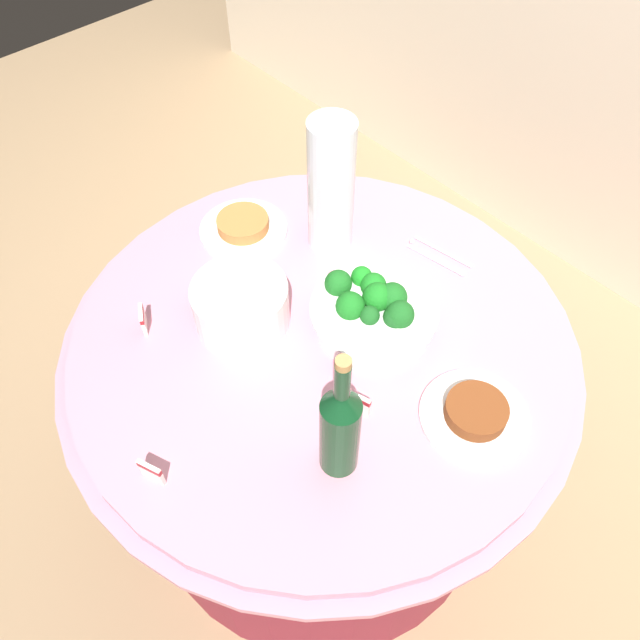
{
  "coord_description": "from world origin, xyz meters",
  "views": [
    {
      "loc": [
        0.62,
        -0.57,
        1.87
      ],
      "look_at": [
        0.0,
        0.0,
        0.79
      ],
      "focal_mm": 35.83,
      "sensor_mm": 36.0,
      "label": 1
    }
  ],
  "objects_px": {
    "plate_stack": "(241,305)",
    "serving_tongs": "(437,254)",
    "label_placard_mid": "(359,403)",
    "label_placard_front": "(151,471)",
    "label_placard_rear": "(143,318)",
    "food_plate_peanuts": "(243,227)",
    "decorative_fruit_vase": "(331,193)",
    "food_plate_stir_fry": "(475,414)",
    "broccoli_bowl": "(373,311)",
    "wine_bottle": "(340,427)"
  },
  "relations": [
    {
      "from": "label_placard_front",
      "to": "label_placard_rear",
      "type": "height_order",
      "value": "same"
    },
    {
      "from": "food_plate_stir_fry",
      "to": "label_placard_front",
      "type": "bearing_deg",
      "value": -120.78
    },
    {
      "from": "wine_bottle",
      "to": "label_placard_front",
      "type": "bearing_deg",
      "value": -126.38
    },
    {
      "from": "plate_stack",
      "to": "food_plate_peanuts",
      "type": "xyz_separation_m",
      "value": [
        -0.23,
        0.18,
        -0.04
      ]
    },
    {
      "from": "label_placard_mid",
      "to": "label_placard_rear",
      "type": "relative_size",
      "value": 1.0
    },
    {
      "from": "broccoli_bowl",
      "to": "label_placard_rear",
      "type": "distance_m",
      "value": 0.51
    },
    {
      "from": "food_plate_stir_fry",
      "to": "food_plate_peanuts",
      "type": "bearing_deg",
      "value": -179.5
    },
    {
      "from": "label_placard_mid",
      "to": "wine_bottle",
      "type": "bearing_deg",
      "value": -63.52
    },
    {
      "from": "plate_stack",
      "to": "label_placard_mid",
      "type": "xyz_separation_m",
      "value": [
        0.34,
        0.03,
        -0.02
      ]
    },
    {
      "from": "broccoli_bowl",
      "to": "decorative_fruit_vase",
      "type": "height_order",
      "value": "decorative_fruit_vase"
    },
    {
      "from": "wine_bottle",
      "to": "food_plate_stir_fry",
      "type": "height_order",
      "value": "wine_bottle"
    },
    {
      "from": "plate_stack",
      "to": "serving_tongs",
      "type": "xyz_separation_m",
      "value": [
        0.16,
        0.47,
        -0.05
      ]
    },
    {
      "from": "broccoli_bowl",
      "to": "wine_bottle",
      "type": "height_order",
      "value": "wine_bottle"
    },
    {
      "from": "plate_stack",
      "to": "decorative_fruit_vase",
      "type": "bearing_deg",
      "value": 99.79
    },
    {
      "from": "decorative_fruit_vase",
      "to": "label_placard_front",
      "type": "bearing_deg",
      "value": -70.58
    },
    {
      "from": "label_placard_front",
      "to": "label_placard_mid",
      "type": "xyz_separation_m",
      "value": [
        0.16,
        0.39,
        0.0
      ]
    },
    {
      "from": "wine_bottle",
      "to": "food_plate_peanuts",
      "type": "distance_m",
      "value": 0.68
    },
    {
      "from": "food_plate_stir_fry",
      "to": "serving_tongs",
      "type": "bearing_deg",
      "value": 140.37
    },
    {
      "from": "broccoli_bowl",
      "to": "plate_stack",
      "type": "distance_m",
      "value": 0.29
    },
    {
      "from": "decorative_fruit_vase",
      "to": "label_placard_mid",
      "type": "height_order",
      "value": "decorative_fruit_vase"
    },
    {
      "from": "serving_tongs",
      "to": "label_placard_rear",
      "type": "bearing_deg",
      "value": -114.47
    },
    {
      "from": "serving_tongs",
      "to": "plate_stack",
      "type": "bearing_deg",
      "value": -108.72
    },
    {
      "from": "serving_tongs",
      "to": "label_placard_mid",
      "type": "height_order",
      "value": "label_placard_mid"
    },
    {
      "from": "broccoli_bowl",
      "to": "label_placard_front",
      "type": "xyz_separation_m",
      "value": [
        -0.02,
        -0.57,
        -0.01
      ]
    },
    {
      "from": "plate_stack",
      "to": "food_plate_stir_fry",
      "type": "bearing_deg",
      "value": 20.11
    },
    {
      "from": "label_placard_rear",
      "to": "broccoli_bowl",
      "type": "bearing_deg",
      "value": 48.6
    },
    {
      "from": "wine_bottle",
      "to": "label_placard_mid",
      "type": "relative_size",
      "value": 6.11
    },
    {
      "from": "food_plate_peanuts",
      "to": "label_placard_rear",
      "type": "bearing_deg",
      "value": -75.25
    },
    {
      "from": "wine_bottle",
      "to": "label_placard_rear",
      "type": "height_order",
      "value": "wine_bottle"
    },
    {
      "from": "decorative_fruit_vase",
      "to": "label_placard_rear",
      "type": "height_order",
      "value": "decorative_fruit_vase"
    },
    {
      "from": "decorative_fruit_vase",
      "to": "food_plate_stir_fry",
      "type": "xyz_separation_m",
      "value": [
        0.56,
        -0.13,
        -0.14
      ]
    },
    {
      "from": "food_plate_stir_fry",
      "to": "label_placard_mid",
      "type": "height_order",
      "value": "label_placard_mid"
    },
    {
      "from": "serving_tongs",
      "to": "food_plate_peanuts",
      "type": "distance_m",
      "value": 0.49
    },
    {
      "from": "label_placard_front",
      "to": "label_placard_rear",
      "type": "relative_size",
      "value": 1.0
    },
    {
      "from": "serving_tongs",
      "to": "label_placard_front",
      "type": "height_order",
      "value": "label_placard_front"
    },
    {
      "from": "wine_bottle",
      "to": "serving_tongs",
      "type": "height_order",
      "value": "wine_bottle"
    },
    {
      "from": "serving_tongs",
      "to": "label_placard_front",
      "type": "xyz_separation_m",
      "value": [
        0.02,
        -0.83,
        0.03
      ]
    },
    {
      "from": "food_plate_peanuts",
      "to": "label_placard_mid",
      "type": "distance_m",
      "value": 0.58
    },
    {
      "from": "broccoli_bowl",
      "to": "plate_stack",
      "type": "xyz_separation_m",
      "value": [
        -0.2,
        -0.21,
        0.01
      ]
    },
    {
      "from": "plate_stack",
      "to": "serving_tongs",
      "type": "bearing_deg",
      "value": 71.28
    },
    {
      "from": "food_plate_peanuts",
      "to": "label_placard_mid",
      "type": "height_order",
      "value": "label_placard_mid"
    },
    {
      "from": "plate_stack",
      "to": "food_plate_peanuts",
      "type": "relative_size",
      "value": 0.95
    },
    {
      "from": "food_plate_peanuts",
      "to": "label_placard_mid",
      "type": "bearing_deg",
      "value": -15.12
    },
    {
      "from": "food_plate_stir_fry",
      "to": "label_placard_mid",
      "type": "xyz_separation_m",
      "value": [
        -0.17,
        -0.16,
        0.01
      ]
    },
    {
      "from": "broccoli_bowl",
      "to": "food_plate_stir_fry",
      "type": "height_order",
      "value": "broccoli_bowl"
    },
    {
      "from": "plate_stack",
      "to": "label_placard_mid",
      "type": "height_order",
      "value": "plate_stack"
    },
    {
      "from": "food_plate_stir_fry",
      "to": "decorative_fruit_vase",
      "type": "bearing_deg",
      "value": 166.74
    },
    {
      "from": "food_plate_stir_fry",
      "to": "label_placard_rear",
      "type": "height_order",
      "value": "label_placard_rear"
    },
    {
      "from": "label_placard_front",
      "to": "food_plate_peanuts",
      "type": "bearing_deg",
      "value": 127.26
    },
    {
      "from": "serving_tongs",
      "to": "food_plate_stir_fry",
      "type": "xyz_separation_m",
      "value": [
        0.35,
        -0.29,
        0.01
      ]
    }
  ]
}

